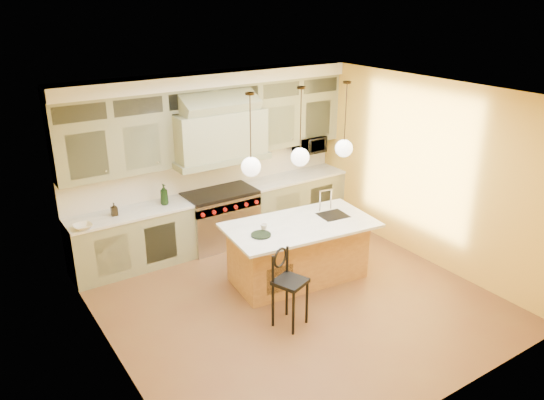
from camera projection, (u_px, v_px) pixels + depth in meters
floor at (293, 299)px, 7.52m from camera, size 5.00×5.00×0.00m
ceiling at (297, 94)px, 6.46m from camera, size 5.00×5.00×0.00m
wall_back at (208, 158)px, 8.93m from camera, size 5.00×0.00×5.00m
wall_front at (448, 286)px, 5.05m from camera, size 5.00×0.00×5.00m
wall_left at (107, 252)px, 5.71m from camera, size 0.00×5.00×5.00m
wall_right at (425, 171)px, 8.28m from camera, size 0.00×5.00×5.00m
back_cabinetry at (216, 163)px, 8.73m from camera, size 5.00×0.77×2.90m
range at (221, 218)px, 9.01m from camera, size 1.20×0.74×0.96m
kitchen_island at (299, 250)px, 7.91m from camera, size 2.29×1.40×1.35m
counter_stool at (288, 283)px, 6.75m from camera, size 0.48×0.48×1.07m
microwave at (310, 144)px, 9.74m from camera, size 0.54×0.37×0.30m
oil_bottle_a at (164, 194)px, 8.29m from camera, size 0.14×0.14×0.33m
oil_bottle_b at (114, 209)px, 7.91m from camera, size 0.09×0.09×0.20m
fruit_bowl at (83, 227)px, 7.48m from camera, size 0.28×0.28×0.06m
cup at (264, 227)px, 7.47m from camera, size 0.12×0.12×0.10m
pendant_left at (251, 165)px, 6.95m from camera, size 0.26×0.26×1.11m
pendant_center at (300, 155)px, 7.37m from camera, size 0.26×0.26×1.11m
pendant_right at (344, 146)px, 7.78m from camera, size 0.26×0.26×1.11m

